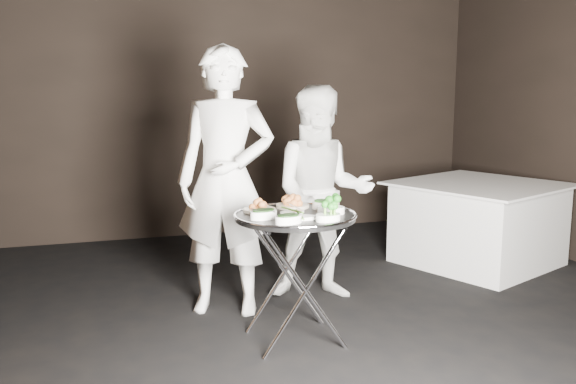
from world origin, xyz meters
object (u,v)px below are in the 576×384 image
object	(u,v)px
serving_tray	(295,216)
waiter_right	(322,194)
waiter_left	(226,181)
dining_table	(478,223)
tray_stand	(295,272)

from	to	relation	value
serving_tray	waiter_right	distance (m)	0.87
serving_tray	waiter_left	world-z (taller)	waiter_left
waiter_right	waiter_left	bearing A→B (deg)	-157.80
waiter_right	dining_table	world-z (taller)	waiter_right
serving_tray	dining_table	size ratio (longest dim) A/B	0.58
serving_tray	waiter_left	size ratio (longest dim) A/B	0.40
tray_stand	waiter_right	distance (m)	0.95
waiter_left	waiter_right	bearing A→B (deg)	27.57
serving_tray	waiter_left	distance (m)	0.75
tray_stand	serving_tray	xyz separation A→B (m)	(-0.00, 0.00, 0.36)
tray_stand	serving_tray	world-z (taller)	serving_tray
tray_stand	serving_tray	size ratio (longest dim) A/B	1.06
waiter_left	waiter_right	xyz separation A→B (m)	(0.76, 0.07, -0.14)
waiter_right	tray_stand	bearing A→B (deg)	-104.43
waiter_left	dining_table	size ratio (longest dim) A/B	1.45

